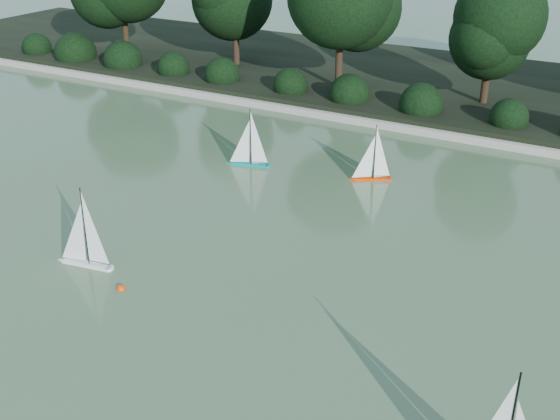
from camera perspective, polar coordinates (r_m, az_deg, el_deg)
name	(u,v)px	position (r m, az deg, el deg)	size (l,w,h in m)	color
ground	(207,310)	(10.33, -5.99, -8.09)	(80.00, 80.00, 0.00)	#384F2F
pond_coping	(416,129)	(17.66, 10.97, 6.45)	(40.00, 0.35, 0.18)	gray
far_bank	(462,89)	(21.33, 14.59, 9.53)	(40.00, 8.00, 0.30)	black
tree_line	(504,12)	(19.04, 17.75, 15.04)	(26.31, 3.93, 4.39)	black
shrub_hedge	(429,106)	(18.37, 12.00, 8.28)	(29.10, 1.10, 1.10)	black
sailboat_white_a	(81,252)	(11.74, -15.83, -3.30)	(1.07, 0.33, 1.46)	white
sailboat_orange	(369,171)	(14.62, 7.21, 3.17)	(0.86, 0.59, 1.28)	#F83B00
sailboat_teal	(246,156)	(15.28, -2.77, 4.41)	(1.00, 0.45, 1.38)	#028581
race_buoy	(121,289)	(11.03, -12.80, -6.30)	(0.15, 0.15, 0.15)	red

